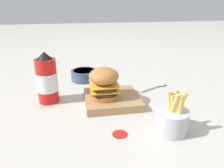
{
  "coord_description": "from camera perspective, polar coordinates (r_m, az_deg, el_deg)",
  "views": [
    {
      "loc": [
        0.73,
        -0.09,
        0.38
      ],
      "look_at": [
        -0.03,
        0.04,
        0.08
      ],
      "focal_mm": 35.0,
      "sensor_mm": 36.0,
      "label": 1
    }
  ],
  "objects": [
    {
      "name": "ground_plane",
      "position": [
        0.83,
        -2.51,
        -6.14
      ],
      "size": [
        6.0,
        6.0,
        0.0
      ],
      "primitive_type": "plane",
      "color": "#B7B2A8"
    },
    {
      "name": "serving_board",
      "position": [
        0.86,
        -0.0,
        -4.02
      ],
      "size": [
        0.2,
        0.21,
        0.03
      ],
      "color": "#A37A51",
      "rests_on": "ground_plane"
    },
    {
      "name": "burger",
      "position": [
        0.82,
        -2.11,
        0.32
      ],
      "size": [
        0.11,
        0.11,
        0.12
      ],
      "color": "#AD6B33",
      "rests_on": "serving_board"
    },
    {
      "name": "ketchup_bottle",
      "position": [
        0.88,
        -16.63,
        1.08
      ],
      "size": [
        0.08,
        0.08,
        0.2
      ],
      "color": "red",
      "rests_on": "ground_plane"
    },
    {
      "name": "fries_basket",
      "position": [
        0.69,
        15.25,
        -9.05
      ],
      "size": [
        0.1,
        0.1,
        0.14
      ],
      "color": "#B7B7BC",
      "rests_on": "ground_plane"
    },
    {
      "name": "side_bowl",
      "position": [
        1.1,
        -7.28,
        2.41
      ],
      "size": [
        0.13,
        0.13,
        0.05
      ],
      "color": "#384C66",
      "rests_on": "ground_plane"
    },
    {
      "name": "spoon",
      "position": [
        1.04,
        12.17,
        -0.43
      ],
      "size": [
        0.09,
        0.15,
        0.01
      ],
      "rotation": [
        0.0,
        0.0,
        2.05
      ],
      "color": "#B2B2B7",
      "rests_on": "ground_plane"
    },
    {
      "name": "ketchup_puddle",
      "position": [
        0.68,
        2.07,
        -12.91
      ],
      "size": [
        0.05,
        0.05,
        0.0
      ],
      "color": "#B21E14",
      "rests_on": "ground_plane"
    }
  ]
}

